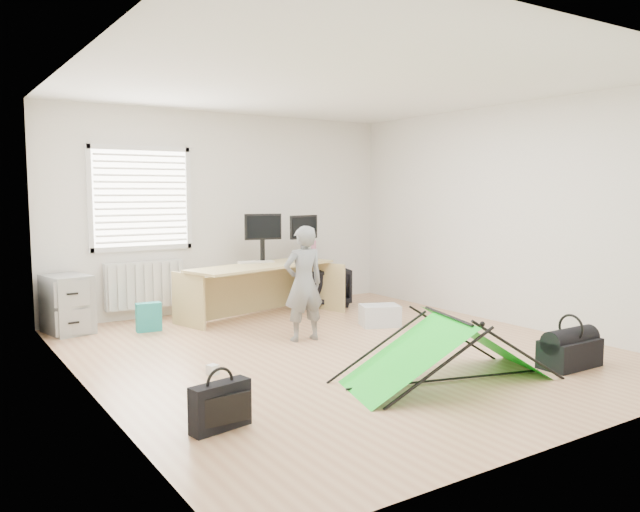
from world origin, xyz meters
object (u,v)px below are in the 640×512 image
person (304,284)px  kite (447,349)px  thermos (314,249)px  filing_cabinet (67,304)px  monitor_right (303,243)px  office_chair (326,286)px  storage_crate (380,315)px  duffel_bag (570,353)px  laptop_bag (220,406)px  monitor_left (262,244)px  desk (262,291)px

person → kite: person is taller
thermos → filing_cabinet: bearing=176.4°
monitor_right → office_chair: 0.75m
filing_cabinet → thermos: 3.31m
office_chair → kite: size_ratio=0.33×
storage_crate → duffel_bag: duffel_bag is taller
monitor_right → person: size_ratio=0.37×
kite → laptop_bag: kite is taller
monitor_left → storage_crate: monitor_left is taller
filing_cabinet → monitor_left: monitor_left is taller
monitor_right → person: 1.90m
desk → monitor_left: size_ratio=4.14×
filing_cabinet → person: 2.80m
monitor_left → monitor_right: bearing=14.2°
kite → duffel_bag: (1.28, -0.31, -0.16)m
person → kite: (0.26, -1.94, -0.35)m
monitor_right → office_chair: size_ratio=0.77×
filing_cabinet → person: (2.10, -1.82, 0.30)m
office_chair → duffel_bag: office_chair is taller
desk → office_chair: size_ratio=3.34×
filing_cabinet → monitor_right: (3.08, -0.22, 0.58)m
filing_cabinet → monitor_right: bearing=-15.9°
thermos → kite: 3.71m
storage_crate → laptop_bag: bearing=-146.3°
laptop_bag → person: bearing=35.1°
monitor_right → duffel_bag: size_ratio=0.78×
thermos → duffel_bag: bearing=-84.5°
thermos → monitor_right: bearing=-175.1°
thermos → storage_crate: 1.64m
office_chair → thermos: bearing=17.4°
thermos → person: size_ratio=0.20×
monitor_right → thermos: bearing=-4.7°
person → office_chair: bearing=-124.5°
desk → storage_crate: desk is taller
storage_crate → monitor_left: bearing=119.5°
filing_cabinet → storage_crate: (3.27, -1.69, -0.21)m
desk → thermos: size_ratio=8.17×
laptop_bag → monitor_right: bearing=40.4°
monitor_right → kite: (-0.71, -3.54, -0.63)m
filing_cabinet → kite: 4.44m
monitor_left → office_chair: 1.22m
thermos → kite: (-0.90, -3.56, -0.54)m
thermos → office_chair: bearing=-0.1°
filing_cabinet → monitor_right: 3.14m
monitor_left → thermos: size_ratio=1.98×
office_chair → storage_crate: size_ratio=1.33×
laptop_bag → kite: bearing=-12.2°
desk → kite: bearing=-103.3°
person → duffel_bag: bearing=130.1°
filing_cabinet → thermos: (3.26, -0.20, 0.48)m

